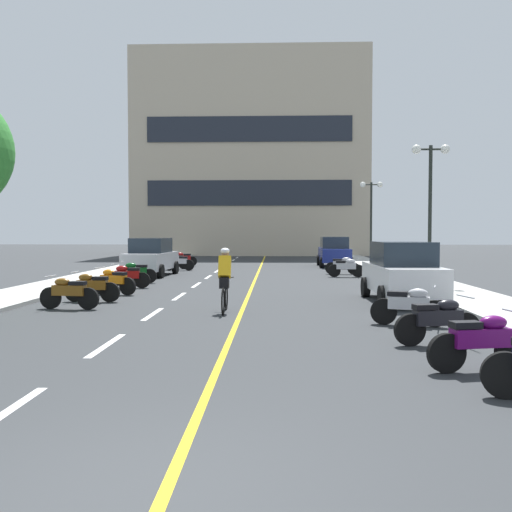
{
  "coord_description": "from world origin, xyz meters",
  "views": [
    {
      "loc": [
        1.14,
        -4.35,
        2.11
      ],
      "look_at": [
        0.4,
        17.35,
        1.19
      ],
      "focal_mm": 39.69,
      "sensor_mm": 36.0,
      "label": 1
    }
  ],
  "objects_px": {
    "motorcycle_11": "(179,262)",
    "parked_car_mid": "(151,257)",
    "street_lamp_far": "(371,204)",
    "motorcycle_10": "(343,265)",
    "street_lamp_mid": "(430,183)",
    "motorcycle_2": "(438,320)",
    "motorcycle_3": "(409,305)",
    "motorcycle_7": "(127,276)",
    "motorcycle_13": "(183,259)",
    "cyclist_rider": "(225,279)",
    "motorcycle_1": "(481,341)",
    "motorcycle_9": "(346,267)",
    "motorcycle_4": "(69,292)",
    "parked_car_far": "(334,252)",
    "motorcycle_12": "(174,261)",
    "motorcycle_6": "(113,281)",
    "parked_car_near": "(402,272)",
    "motorcycle_5": "(92,286)",
    "motorcycle_8": "(135,272)"
  },
  "relations": [
    {
      "from": "motorcycle_11",
      "to": "parked_car_mid",
      "type": "bearing_deg",
      "value": -100.41
    },
    {
      "from": "street_lamp_far",
      "to": "motorcycle_10",
      "type": "distance_m",
      "value": 9.69
    },
    {
      "from": "street_lamp_mid",
      "to": "motorcycle_2",
      "type": "relative_size",
      "value": 3.19
    },
    {
      "from": "motorcycle_3",
      "to": "motorcycle_11",
      "type": "relative_size",
      "value": 0.97
    },
    {
      "from": "motorcycle_7",
      "to": "motorcycle_13",
      "type": "relative_size",
      "value": 1.02
    },
    {
      "from": "cyclist_rider",
      "to": "motorcycle_1",
      "type": "bearing_deg",
      "value": -54.43
    },
    {
      "from": "motorcycle_1",
      "to": "motorcycle_2",
      "type": "xyz_separation_m",
      "value": [
        -0.07,
        2.01,
        0.0
      ]
    },
    {
      "from": "motorcycle_9",
      "to": "motorcycle_3",
      "type": "bearing_deg",
      "value": -91.31
    },
    {
      "from": "motorcycle_13",
      "to": "motorcycle_11",
      "type": "bearing_deg",
      "value": -84.16
    },
    {
      "from": "motorcycle_10",
      "to": "cyclist_rider",
      "type": "bearing_deg",
      "value": -109.14
    },
    {
      "from": "motorcycle_4",
      "to": "motorcycle_9",
      "type": "height_order",
      "value": "same"
    },
    {
      "from": "motorcycle_1",
      "to": "motorcycle_10",
      "type": "xyz_separation_m",
      "value": [
        0.25,
        19.71,
        0.0
      ]
    },
    {
      "from": "parked_car_far",
      "to": "motorcycle_12",
      "type": "xyz_separation_m",
      "value": [
        -9.4,
        -2.43,
        -0.44
      ]
    },
    {
      "from": "motorcycle_7",
      "to": "motorcycle_3",
      "type": "bearing_deg",
      "value": -43.72
    },
    {
      "from": "motorcycle_3",
      "to": "motorcycle_4",
      "type": "bearing_deg",
      "value": 164.12
    },
    {
      "from": "motorcycle_6",
      "to": "motorcycle_7",
      "type": "xyz_separation_m",
      "value": [
        -0.1,
        2.12,
        0.0
      ]
    },
    {
      "from": "street_lamp_far",
      "to": "motorcycle_9",
      "type": "bearing_deg",
      "value": -105.48
    },
    {
      "from": "street_lamp_far",
      "to": "cyclist_rider",
      "type": "relative_size",
      "value": 2.96
    },
    {
      "from": "street_lamp_mid",
      "to": "motorcycle_9",
      "type": "distance_m",
      "value": 6.15
    },
    {
      "from": "parked_car_near",
      "to": "motorcycle_13",
      "type": "distance_m",
      "value": 20.02
    },
    {
      "from": "motorcycle_1",
      "to": "motorcycle_12",
      "type": "relative_size",
      "value": 0.99
    },
    {
      "from": "motorcycle_3",
      "to": "motorcycle_11",
      "type": "xyz_separation_m",
      "value": [
        -8.3,
        18.04,
        0.0
      ]
    },
    {
      "from": "motorcycle_4",
      "to": "motorcycle_1",
      "type": "bearing_deg",
      "value": -37.13
    },
    {
      "from": "parked_car_far",
      "to": "motorcycle_5",
      "type": "height_order",
      "value": "parked_car_far"
    },
    {
      "from": "motorcycle_3",
      "to": "motorcycle_8",
      "type": "height_order",
      "value": "same"
    },
    {
      "from": "street_lamp_mid",
      "to": "parked_car_near",
      "type": "bearing_deg",
      "value": -113.03
    },
    {
      "from": "motorcycle_9",
      "to": "motorcycle_10",
      "type": "xyz_separation_m",
      "value": [
        0.04,
        1.8,
        0.0
      ]
    },
    {
      "from": "motorcycle_11",
      "to": "cyclist_rider",
      "type": "relative_size",
      "value": 0.96
    },
    {
      "from": "street_lamp_far",
      "to": "motorcycle_9",
      "type": "xyz_separation_m",
      "value": [
        -2.88,
        -10.4,
        -3.47
      ]
    },
    {
      "from": "motorcycle_5",
      "to": "motorcycle_6",
      "type": "bearing_deg",
      "value": 87.91
    },
    {
      "from": "motorcycle_6",
      "to": "motorcycle_11",
      "type": "height_order",
      "value": "same"
    },
    {
      "from": "motorcycle_12",
      "to": "cyclist_rider",
      "type": "relative_size",
      "value": 0.96
    },
    {
      "from": "parked_car_near",
      "to": "motorcycle_1",
      "type": "xyz_separation_m",
      "value": [
        -0.7,
        -8.47,
        -0.44
      ]
    },
    {
      "from": "motorcycle_6",
      "to": "motorcycle_5",
      "type": "bearing_deg",
      "value": -92.09
    },
    {
      "from": "motorcycle_13",
      "to": "cyclist_rider",
      "type": "relative_size",
      "value": 0.94
    },
    {
      "from": "street_lamp_mid",
      "to": "motorcycle_9",
      "type": "relative_size",
      "value": 3.15
    },
    {
      "from": "motorcycle_9",
      "to": "motorcycle_10",
      "type": "distance_m",
      "value": 1.81
    },
    {
      "from": "parked_car_near",
      "to": "motorcycle_8",
      "type": "height_order",
      "value": "parked_car_near"
    },
    {
      "from": "motorcycle_9",
      "to": "cyclist_rider",
      "type": "height_order",
      "value": "cyclist_rider"
    },
    {
      "from": "street_lamp_far",
      "to": "parked_car_near",
      "type": "bearing_deg",
      "value": -96.9
    },
    {
      "from": "motorcycle_5",
      "to": "motorcycle_7",
      "type": "xyz_separation_m",
      "value": [
        -0.03,
        4.13,
        0.0
      ]
    },
    {
      "from": "motorcycle_7",
      "to": "motorcycle_5",
      "type": "bearing_deg",
      "value": -89.64
    },
    {
      "from": "motorcycle_3",
      "to": "motorcycle_8",
      "type": "relative_size",
      "value": 0.97
    },
    {
      "from": "motorcycle_12",
      "to": "motorcycle_13",
      "type": "bearing_deg",
      "value": 87.49
    },
    {
      "from": "street_lamp_mid",
      "to": "motorcycle_11",
      "type": "height_order",
      "value": "street_lamp_mid"
    },
    {
      "from": "motorcycle_8",
      "to": "motorcycle_11",
      "type": "height_order",
      "value": "same"
    },
    {
      "from": "motorcycle_8",
      "to": "cyclist_rider",
      "type": "relative_size",
      "value": 0.96
    },
    {
      "from": "motorcycle_2",
      "to": "motorcycle_9",
      "type": "bearing_deg",
      "value": 88.97
    },
    {
      "from": "motorcycle_12",
      "to": "motorcycle_8",
      "type": "bearing_deg",
      "value": -89.57
    },
    {
      "from": "parked_car_far",
      "to": "motorcycle_2",
      "type": "bearing_deg",
      "value": -91.34
    }
  ]
}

